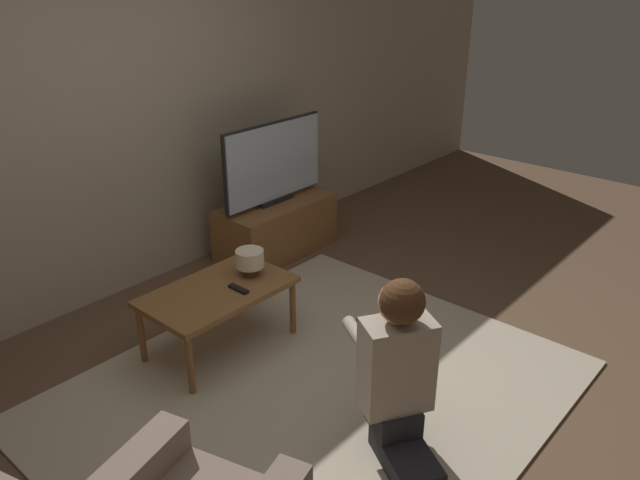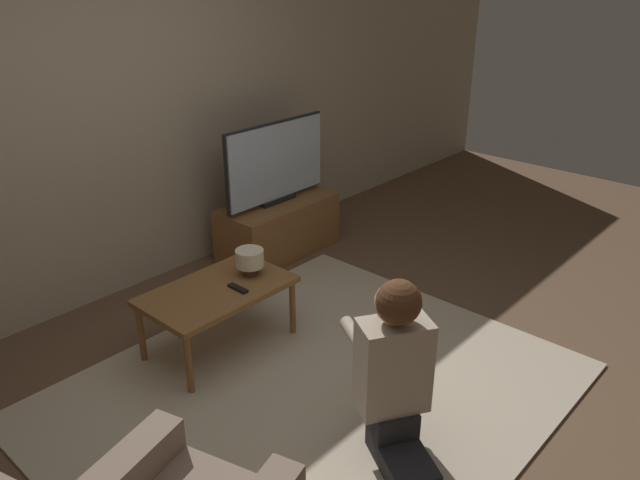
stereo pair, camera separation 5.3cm
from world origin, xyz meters
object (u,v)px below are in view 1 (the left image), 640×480
tv (274,163)px  person_kneeling (398,367)px  table_lamp (250,260)px  coffee_table (218,295)px

tv → person_kneeling: 2.46m
table_lamp → person_kneeling: bearing=-102.0°
coffee_table → table_lamp: table_lamp is taller
tv → table_lamp: (-0.99, -0.76, -0.26)m
tv → coffee_table: 1.51m
coffee_table → table_lamp: (0.26, -0.01, 0.15)m
coffee_table → person_kneeling: 1.35m
table_lamp → coffee_table: bearing=177.0°
tv → coffee_table: tv is taller
tv → table_lamp: tv is taller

